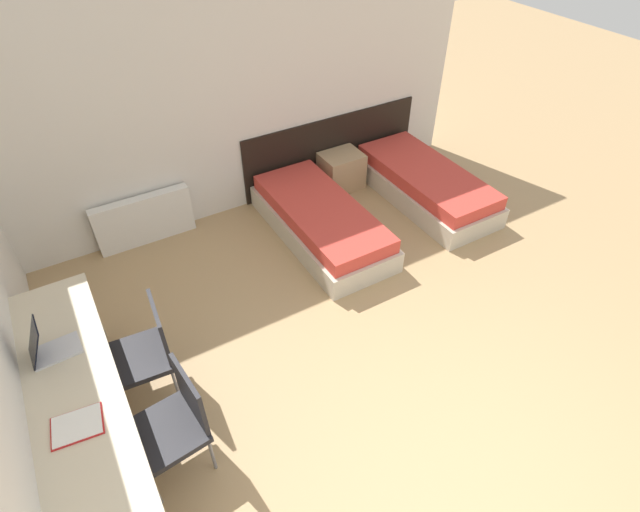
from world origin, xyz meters
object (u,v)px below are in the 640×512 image
chair_near_laptop (145,350)px  chair_near_notebook (174,421)px  laptop (49,348)px  bed_near_door (425,184)px  bed_near_window (321,221)px  nightstand (341,171)px

chair_near_laptop → chair_near_notebook: (-0.00, -0.71, 0.00)m
chair_near_laptop → laptop: size_ratio=2.67×
bed_near_door → chair_near_laptop: chair_near_laptop is taller
bed_near_door → chair_near_notebook: size_ratio=2.18×
bed_near_window → bed_near_door: bearing=0.0°
nightstand → laptop: (-3.53, -1.78, 0.59)m
laptop → nightstand: bearing=24.3°
nightstand → laptop: bearing=-153.3°
bed_near_window → chair_near_notebook: bearing=-141.3°
bed_near_window → nightstand: size_ratio=3.81×
chair_near_notebook → laptop: (-0.58, 0.75, 0.34)m
bed_near_window → laptop: (-2.79, -1.01, 0.62)m
nightstand → chair_near_laptop: chair_near_laptop is taller
nightstand → chair_near_laptop: (-2.95, -1.81, 0.25)m
bed_near_window → laptop: 3.03m
bed_near_door → chair_near_laptop: size_ratio=2.18×
bed_near_window → laptop: bearing=-160.0°
bed_near_window → chair_near_notebook: size_ratio=2.18×
bed_near_window → chair_near_notebook: chair_near_notebook is taller
bed_near_door → chair_near_notebook: bearing=-154.5°
chair_near_laptop → laptop: 0.67m
bed_near_door → laptop: laptop is taller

